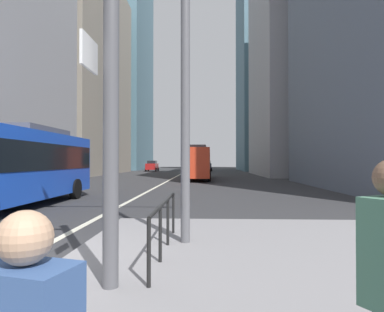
# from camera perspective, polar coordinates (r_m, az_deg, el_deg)

# --- Properties ---
(ground_plane) EXTENTS (160.00, 160.00, 0.00)m
(ground_plane) POSITION_cam_1_polar(r_m,az_deg,el_deg) (26.49, -5.44, -4.93)
(ground_plane) COLOR #303033
(median_island) EXTENTS (9.00, 10.00, 0.15)m
(median_island) POSITION_cam_1_polar(r_m,az_deg,el_deg) (5.81, 22.70, -19.06)
(median_island) COLOR gray
(median_island) RESTS_ON ground
(lane_centre_line) EXTENTS (0.20, 80.00, 0.01)m
(lane_centre_line) POSITION_cam_1_polar(r_m,az_deg,el_deg) (36.41, -3.30, -3.81)
(lane_centre_line) COLOR beige
(lane_centre_line) RESTS_ON ground
(office_tower_left_mid) EXTENTS (12.24, 23.92, 29.32)m
(office_tower_left_mid) POSITION_cam_1_polar(r_m,az_deg,el_deg) (53.33, -19.79, 13.07)
(office_tower_left_mid) COLOR gray
(office_tower_left_mid) RESTS_ON ground
(office_tower_left_far) EXTENTS (12.43, 20.57, 50.97)m
(office_tower_left_far) POSITION_cam_1_polar(r_m,az_deg,el_deg) (80.61, -12.30, 16.21)
(office_tower_left_far) COLOR slate
(office_tower_left_far) RESTS_ON ground
(office_tower_right_mid) EXTENTS (13.15, 17.80, 30.06)m
(office_tower_right_mid) POSITION_cam_1_polar(r_m,az_deg,el_deg) (48.83, 18.87, 14.82)
(office_tower_right_mid) COLOR #9E9EA3
(office_tower_right_mid) RESTS_ON ground
(office_tower_right_far) EXTENTS (13.16, 16.97, 43.87)m
(office_tower_right_far) POSITION_cam_1_polar(r_m,az_deg,el_deg) (72.46, 13.42, 15.25)
(office_tower_right_far) COLOR slate
(office_tower_right_far) RESTS_ON ground
(city_bus_blue_oncoming) EXTENTS (2.74, 10.87, 3.40)m
(city_bus_blue_oncoming) POSITION_cam_1_polar(r_m,az_deg,el_deg) (15.22, -28.05, -0.97)
(city_bus_blue_oncoming) COLOR blue
(city_bus_blue_oncoming) RESTS_ON ground
(city_bus_red_receding) EXTENTS (2.82, 11.35, 3.40)m
(city_bus_red_receding) POSITION_cam_1_polar(r_m,az_deg,el_deg) (34.59, 0.98, -0.93)
(city_bus_red_receding) COLOR red
(city_bus_red_receding) RESTS_ON ground
(car_oncoming_mid) EXTENTS (2.07, 4.41, 1.94)m
(car_oncoming_mid) POSITION_cam_1_polar(r_m,az_deg,el_deg) (61.72, -6.77, -1.66)
(car_oncoming_mid) COLOR maroon
(car_oncoming_mid) RESTS_ON ground
(car_receding_near) EXTENTS (2.16, 4.11, 1.94)m
(car_receding_near) POSITION_cam_1_polar(r_m,az_deg,el_deg) (62.95, 2.50, -1.65)
(car_receding_near) COLOR #232838
(car_receding_near) RESTS_ON ground
(car_receding_far) EXTENTS (2.19, 4.31, 1.94)m
(car_receding_far) POSITION_cam_1_polar(r_m,az_deg,el_deg) (65.40, 2.08, -1.62)
(car_receding_far) COLOR #B2A899
(car_receding_far) RESTS_ON ground
(street_lamp_post) EXTENTS (5.50, 0.32, 8.00)m
(street_lamp_post) POSITION_cam_1_polar(r_m,az_deg,el_deg) (8.02, -1.13, 24.13)
(street_lamp_post) COLOR #56565B
(street_lamp_post) RESTS_ON median_island
(pedestrian_railing) EXTENTS (0.06, 3.56, 0.98)m
(pedestrian_railing) POSITION_cam_1_polar(r_m,az_deg,el_deg) (6.53, -4.69, -10.05)
(pedestrian_railing) COLOR black
(pedestrian_railing) RESTS_ON median_island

